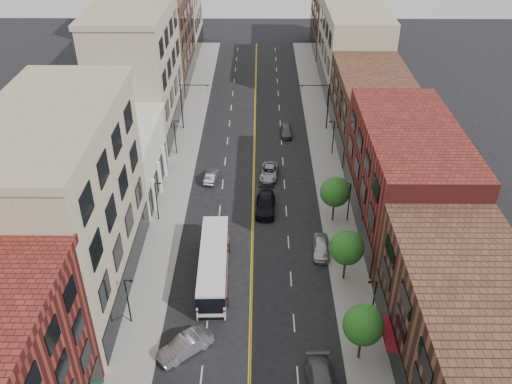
{
  "coord_description": "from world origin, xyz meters",
  "views": [
    {
      "loc": [
        0.76,
        -27.25,
        37.3
      ],
      "look_at": [
        0.39,
        22.47,
        5.0
      ],
      "focal_mm": 38.0,
      "sensor_mm": 36.0,
      "label": 1
    }
  ],
  "objects_px": {
    "car_lane_behind": "(211,176)",
    "car_lane_b": "(269,172)",
    "car_angle_b": "(185,346)",
    "car_lane_a": "(266,204)",
    "car_parked_far": "(321,247)",
    "car_lane_c": "(286,131)",
    "city_bus": "(214,263)"
  },
  "relations": [
    {
      "from": "car_parked_far",
      "to": "car_lane_c",
      "type": "xyz_separation_m",
      "value": [
        -2.65,
        27.87,
        -0.04
      ]
    },
    {
      "from": "car_angle_b",
      "to": "car_lane_a",
      "type": "relative_size",
      "value": 0.88
    },
    {
      "from": "car_angle_b",
      "to": "car_lane_c",
      "type": "relative_size",
      "value": 1.18
    },
    {
      "from": "car_angle_b",
      "to": "car_lane_a",
      "type": "height_order",
      "value": "car_lane_a"
    },
    {
      "from": "city_bus",
      "to": "car_lane_c",
      "type": "relative_size",
      "value": 2.96
    },
    {
      "from": "car_parked_far",
      "to": "car_lane_b",
      "type": "xyz_separation_m",
      "value": [
        -5.37,
        15.83,
        -0.08
      ]
    },
    {
      "from": "car_lane_behind",
      "to": "car_lane_b",
      "type": "relative_size",
      "value": 0.79
    },
    {
      "from": "car_lane_behind",
      "to": "car_lane_c",
      "type": "distance_m",
      "value": 16.67
    },
    {
      "from": "car_lane_c",
      "to": "car_lane_behind",
      "type": "bearing_deg",
      "value": -127.7
    },
    {
      "from": "car_parked_far",
      "to": "car_lane_c",
      "type": "distance_m",
      "value": 27.99
    },
    {
      "from": "car_parked_far",
      "to": "car_lane_b",
      "type": "distance_m",
      "value": 16.71
    },
    {
      "from": "city_bus",
      "to": "car_angle_b",
      "type": "relative_size",
      "value": 2.51
    },
    {
      "from": "car_lane_behind",
      "to": "car_lane_b",
      "type": "height_order",
      "value": "car_lane_b"
    },
    {
      "from": "car_lane_behind",
      "to": "car_lane_b",
      "type": "xyz_separation_m",
      "value": [
        7.53,
        1.11,
        0.04
      ]
    },
    {
      "from": "car_angle_b",
      "to": "car_parked_far",
      "type": "xyz_separation_m",
      "value": [
        13.0,
        13.65,
        -0.07
      ]
    },
    {
      "from": "car_angle_b",
      "to": "car_lane_c",
      "type": "height_order",
      "value": "car_angle_b"
    },
    {
      "from": "city_bus",
      "to": "car_lane_c",
      "type": "xyz_separation_m",
      "value": [
        8.54,
        31.83,
        -1.14
      ]
    },
    {
      "from": "car_parked_far",
      "to": "car_lane_behind",
      "type": "relative_size",
      "value": 1.14
    },
    {
      "from": "car_angle_b",
      "to": "car_parked_far",
      "type": "height_order",
      "value": "car_angle_b"
    },
    {
      "from": "city_bus",
      "to": "car_lane_a",
      "type": "height_order",
      "value": "city_bus"
    },
    {
      "from": "car_lane_a",
      "to": "car_lane_c",
      "type": "relative_size",
      "value": 1.34
    },
    {
      "from": "city_bus",
      "to": "car_lane_b",
      "type": "xyz_separation_m",
      "value": [
        5.82,
        19.79,
        -1.18
      ]
    },
    {
      "from": "car_parked_far",
      "to": "car_lane_c",
      "type": "relative_size",
      "value": 1.05
    },
    {
      "from": "car_angle_b",
      "to": "car_lane_behind",
      "type": "xyz_separation_m",
      "value": [
        0.1,
        28.37,
        -0.18
      ]
    },
    {
      "from": "car_lane_a",
      "to": "car_lane_b",
      "type": "distance_m",
      "value": 7.82
    },
    {
      "from": "car_lane_behind",
      "to": "car_lane_a",
      "type": "xyz_separation_m",
      "value": [
        7.0,
        -6.69,
        0.18
      ]
    },
    {
      "from": "car_angle_b",
      "to": "car_parked_far",
      "type": "distance_m",
      "value": 18.85
    },
    {
      "from": "car_parked_far",
      "to": "car_lane_a",
      "type": "height_order",
      "value": "car_lane_a"
    },
    {
      "from": "car_parked_far",
      "to": "car_lane_behind",
      "type": "bearing_deg",
      "value": 134.73
    },
    {
      "from": "city_bus",
      "to": "car_lane_behind",
      "type": "xyz_separation_m",
      "value": [
        -1.71,
        18.68,
        -1.22
      ]
    },
    {
      "from": "city_bus",
      "to": "car_lane_a",
      "type": "xyz_separation_m",
      "value": [
        5.29,
        11.99,
        -1.03
      ]
    },
    {
      "from": "car_parked_far",
      "to": "car_lane_b",
      "type": "bearing_deg",
      "value": 112.23
    }
  ]
}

